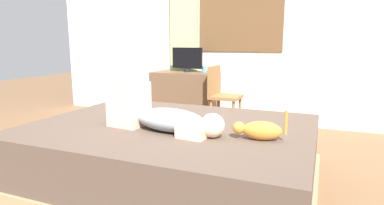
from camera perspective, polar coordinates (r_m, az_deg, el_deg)
name	(u,v)px	position (r m, az deg, el deg)	size (l,w,h in m)	color
ground_plane	(173,184)	(2.78, -3.41, -14.20)	(16.00, 16.00, 0.00)	brown
back_wall_with_window	(245,22)	(4.83, 9.33, 13.92)	(6.40, 0.14, 2.90)	silver
bed	(171,156)	(2.66, -3.67, -9.36)	(2.25, 1.70, 0.52)	#997A56
person_lying	(159,115)	(2.42, -5.84, -2.16)	(0.94, 0.34, 0.34)	#8C939E
cat	(259,130)	(2.21, 11.82, -4.82)	(0.36, 0.15, 0.21)	#C67A2D
desk	(186,97)	(4.75, -1.15, 1.00)	(0.90, 0.56, 0.74)	brown
tv_monitor	(187,59)	(4.68, -0.86, 7.66)	(0.48, 0.10, 0.35)	black
cup	(204,69)	(4.61, 2.19, 5.90)	(0.06, 0.06, 0.09)	teal
chair_by_desk	(221,93)	(4.26, 5.12, 1.70)	(0.39, 0.39, 0.86)	brown
curtain_left	(184,36)	(5.00, -1.40, 11.76)	(0.44, 0.06, 2.53)	#ADCC75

